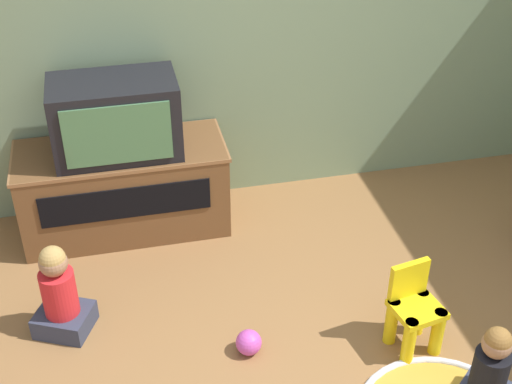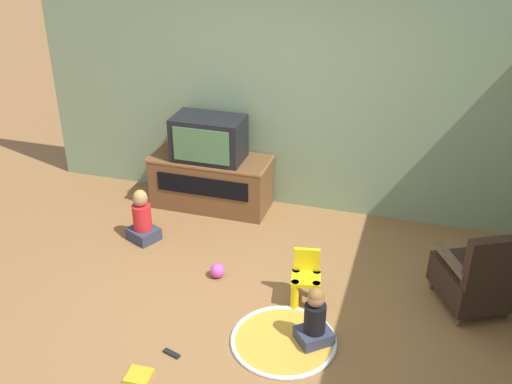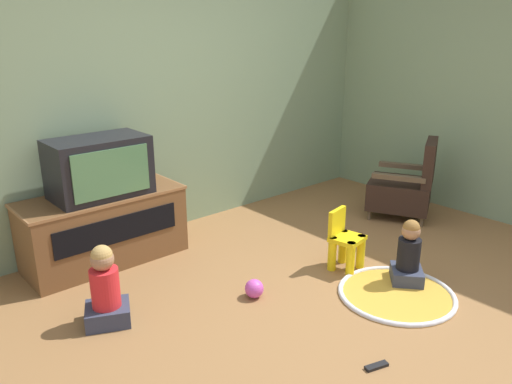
% 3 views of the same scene
% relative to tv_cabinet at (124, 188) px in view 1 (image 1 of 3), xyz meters
% --- Properties ---
extents(wall_back, '(5.66, 0.12, 2.61)m').
position_rel_tv_cabinet_xyz_m(wall_back, '(0.75, 0.35, 0.99)').
color(wall_back, gray).
rests_on(wall_back, ground_plane).
extents(tv_cabinet, '(1.34, 0.56, 0.60)m').
position_rel_tv_cabinet_xyz_m(tv_cabinet, '(0.00, 0.00, 0.00)').
color(tv_cabinet, brown).
rests_on(tv_cabinet, ground_plane).
extents(television, '(0.77, 0.46, 0.48)m').
position_rel_tv_cabinet_xyz_m(television, '(0.00, -0.03, 0.53)').
color(television, black).
rests_on(television, tv_cabinet).
extents(yellow_kid_chair, '(0.29, 0.28, 0.51)m').
position_rel_tv_cabinet_xyz_m(yellow_kid_chair, '(1.43, -1.44, -0.09)').
color(yellow_kid_chair, yellow).
rests_on(yellow_kid_chair, ground_plane).
extents(child_watching_left, '(0.36, 0.35, 0.53)m').
position_rel_tv_cabinet_xyz_m(child_watching_left, '(1.61, -1.92, -0.08)').
color(child_watching_left, '#33384C').
rests_on(child_watching_left, ground_plane).
extents(child_watching_center, '(0.37, 0.36, 0.57)m').
position_rel_tv_cabinet_xyz_m(child_watching_center, '(-0.42, -0.90, -0.06)').
color(child_watching_center, '#33384C').
rests_on(child_watching_center, ground_plane).
extents(toy_ball, '(0.14, 0.14, 0.14)m').
position_rel_tv_cabinet_xyz_m(toy_ball, '(0.55, -1.31, -0.24)').
color(toy_ball, '#CC4CB2').
rests_on(toy_ball, ground_plane).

